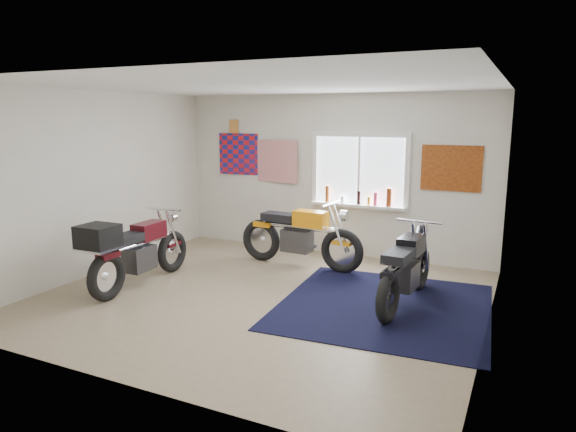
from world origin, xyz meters
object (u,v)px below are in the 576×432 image
at_px(maroon_tourer, 133,251).
at_px(navy_rug, 384,306).
at_px(yellow_triumph, 299,237).
at_px(black_chrome_bike, 406,271).

bearing_deg(maroon_tourer, navy_rug, -77.75).
relative_size(navy_rug, yellow_triumph, 1.22).
height_order(navy_rug, black_chrome_bike, black_chrome_bike).
height_order(black_chrome_bike, maroon_tourer, maroon_tourer).
distance_m(navy_rug, yellow_triumph, 2.09).
bearing_deg(maroon_tourer, black_chrome_bike, -75.79).
bearing_deg(black_chrome_bike, navy_rug, 134.13).
bearing_deg(navy_rug, black_chrome_bike, 40.09).
xyz_separation_m(black_chrome_bike, maroon_tourer, (-3.50, -0.97, 0.09)).
height_order(yellow_triumph, black_chrome_bike, yellow_triumph).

